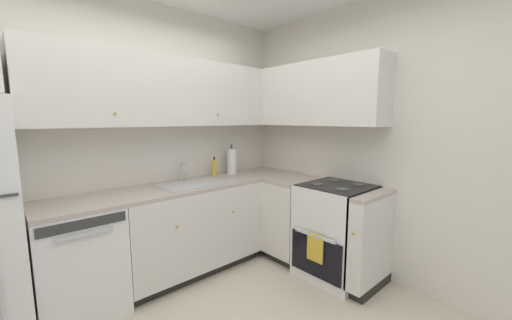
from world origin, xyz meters
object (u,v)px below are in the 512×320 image
soap_bottle (214,168)px  dishwasher (78,260)px  oven_range (336,230)px  paper_towel_roll (232,161)px

soap_bottle → dishwasher: bearing=-172.7°
oven_range → soap_bottle: bearing=115.9°
soap_bottle → oven_range: bearing=-64.1°
oven_range → soap_bottle: size_ratio=4.82×
soap_bottle → paper_towel_roll: bearing=-5.0°
dishwasher → oven_range: oven_range is taller
paper_towel_roll → dishwasher: bearing=-174.4°
soap_bottle → paper_towel_roll: size_ratio=0.61×
oven_range → soap_bottle: soap_bottle is taller
oven_range → paper_towel_roll: bearing=106.8°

